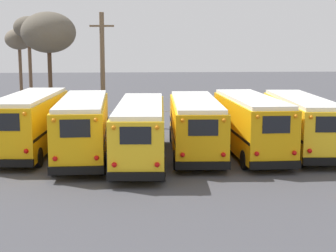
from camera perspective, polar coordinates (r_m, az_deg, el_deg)
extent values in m
plane|color=#424247|center=(27.90, 0.02, -3.29)|extent=(160.00, 160.00, 0.00)
cube|color=#EAAA0F|center=(29.22, -14.95, 0.35)|extent=(2.93, 9.35, 2.71)
cube|color=white|center=(29.04, -15.07, 3.18)|extent=(2.72, 8.97, 0.20)
cube|color=black|center=(25.03, -17.43, -3.95)|extent=(2.49, 0.33, 0.36)
cube|color=black|center=(24.71, -17.62, 0.40)|extent=(1.34, 0.10, 0.81)
sphere|color=red|center=(24.66, -15.46, -2.71)|extent=(0.22, 0.22, 0.22)
sphere|color=orange|center=(24.37, -15.64, 1.30)|extent=(0.18, 0.18, 0.18)
cube|color=black|center=(29.58, -17.25, -0.05)|extent=(0.51, 9.03, 0.14)
cube|color=black|center=(28.98, -12.58, -0.04)|extent=(0.51, 9.03, 0.14)
cylinder|color=black|center=(32.86, -15.39, -0.85)|extent=(0.33, 0.99, 0.98)
cylinder|color=black|center=(32.36, -11.49, -0.85)|extent=(0.33, 0.99, 0.98)
cylinder|color=black|center=(26.01, -14.18, -3.40)|extent=(0.33, 0.99, 0.98)
cube|color=#EAAA0F|center=(27.29, -9.38, -0.11)|extent=(2.62, 9.64, 2.61)
cube|color=white|center=(27.10, -9.46, 2.83)|extent=(2.42, 9.25, 0.20)
cube|color=black|center=(22.79, -10.14, -4.87)|extent=(2.42, 0.26, 0.36)
cube|color=black|center=(22.45, -10.26, -0.27)|extent=(1.30, 0.06, 0.78)
sphere|color=red|center=(22.75, -12.41, -3.57)|extent=(0.22, 0.22, 0.22)
sphere|color=orange|center=(22.45, -12.56, 0.61)|extent=(0.18, 0.18, 0.18)
sphere|color=red|center=(22.60, -7.93, -3.53)|extent=(0.22, 0.22, 0.22)
sphere|color=orange|center=(22.29, -8.02, 0.68)|extent=(0.18, 0.18, 0.18)
cube|color=black|center=(27.43, -11.87, -0.55)|extent=(0.27, 9.39, 0.14)
cube|color=black|center=(27.26, -6.86, -0.48)|extent=(0.27, 9.39, 0.14)
cylinder|color=black|center=(31.01, -10.93, -1.20)|extent=(0.31, 1.06, 1.06)
cylinder|color=black|center=(30.87, -6.84, -1.14)|extent=(0.31, 1.06, 1.06)
cylinder|color=black|center=(24.21, -12.49, -4.16)|extent=(0.31, 1.06, 1.06)
cylinder|color=black|center=(24.03, -7.24, -4.12)|extent=(0.31, 1.06, 1.06)
cube|color=yellow|center=(26.40, -3.06, -0.49)|extent=(2.93, 10.50, 2.45)
cube|color=white|center=(26.21, -3.08, 2.37)|extent=(2.72, 10.07, 0.20)
cube|color=black|center=(21.51, -3.59, -5.59)|extent=(2.42, 0.33, 0.36)
cube|color=black|center=(21.16, -3.63, -1.06)|extent=(1.30, 0.10, 0.74)
sphere|color=red|center=(21.44, -5.98, -4.31)|extent=(0.22, 0.22, 0.22)
sphere|color=orange|center=(21.13, -6.05, -0.20)|extent=(0.18, 0.18, 0.18)
sphere|color=red|center=(21.35, -1.21, -4.31)|extent=(0.22, 0.22, 0.22)
sphere|color=orange|center=(21.04, -1.23, -0.19)|extent=(0.18, 0.18, 0.18)
cube|color=black|center=(26.50, -5.64, -0.89)|extent=(0.58, 10.16, 0.14)
cube|color=black|center=(26.41, -0.46, -0.88)|extent=(0.58, 10.16, 0.14)
cylinder|color=black|center=(30.47, -4.83, -1.24)|extent=(0.34, 1.07, 1.06)
cylinder|color=black|center=(30.39, -0.67, -1.24)|extent=(0.34, 1.07, 1.06)
cylinder|color=black|center=(22.89, -6.19, -4.77)|extent=(0.34, 1.07, 1.06)
cylinder|color=black|center=(22.78, -0.64, -4.78)|extent=(0.34, 1.07, 1.06)
cube|color=#E5A00C|center=(28.07, 3.02, 0.05)|extent=(2.91, 9.80, 2.48)
cube|color=white|center=(27.89, 3.04, 2.77)|extent=(2.70, 9.40, 0.20)
cube|color=black|center=(23.50, 3.88, -4.39)|extent=(2.53, 0.31, 0.36)
cube|color=black|center=(23.18, 3.93, -0.19)|extent=(1.36, 0.09, 0.74)
sphere|color=red|center=(23.32, 1.62, -3.22)|extent=(0.22, 0.22, 0.22)
sphere|color=orange|center=(23.03, 1.64, 0.62)|extent=(0.18, 0.18, 0.18)
sphere|color=red|center=(23.48, 6.16, -3.18)|extent=(0.22, 0.22, 0.22)
sphere|color=orange|center=(23.20, 6.23, 0.63)|extent=(0.18, 0.18, 0.18)
cube|color=black|center=(28.04, 0.47, -0.33)|extent=(0.45, 9.49, 0.14)
cube|color=black|center=(28.22, 5.55, -0.31)|extent=(0.45, 9.49, 0.14)
cylinder|color=black|center=(31.69, 0.44, -0.89)|extent=(0.32, 0.98, 0.96)
cylinder|color=black|center=(31.84, 4.61, -0.87)|extent=(0.32, 0.98, 0.96)
cylinder|color=black|center=(24.74, 0.93, -3.77)|extent=(0.32, 0.98, 0.96)
cylinder|color=black|center=(24.94, 6.26, -3.72)|extent=(0.32, 0.98, 0.96)
cube|color=#E5A00C|center=(28.28, 9.13, 0.16)|extent=(2.57, 9.30, 2.64)
cube|color=white|center=(28.10, 9.20, 3.03)|extent=(2.37, 8.93, 0.20)
cube|color=black|center=(24.10, 11.80, -4.26)|extent=(2.39, 0.26, 0.36)
cube|color=black|center=(23.76, 11.93, 0.14)|extent=(1.29, 0.06, 0.79)
sphere|color=red|center=(23.73, 9.82, -3.05)|extent=(0.22, 0.22, 0.22)
sphere|color=orange|center=(23.43, 9.93, 1.01)|extent=(0.18, 0.18, 0.18)
sphere|color=red|center=(24.24, 13.84, -2.93)|extent=(0.22, 0.22, 0.22)
sphere|color=orange|center=(23.95, 13.99, 1.05)|extent=(0.18, 0.18, 0.18)
cube|color=black|center=(28.05, 6.77, -0.27)|extent=(0.24, 9.06, 0.14)
cube|color=black|center=(28.63, 11.41, -0.20)|extent=(0.24, 9.06, 0.14)
cylinder|color=black|center=(31.44, 5.65, -1.05)|extent=(0.30, 0.94, 0.93)
cylinder|color=black|center=(31.92, 9.50, -0.98)|extent=(0.30, 0.94, 0.93)
cylinder|color=black|center=(25.08, 8.51, -3.73)|extent=(0.30, 0.94, 0.93)
cylinder|color=black|center=(25.68, 13.26, -3.57)|extent=(0.30, 0.94, 0.93)
cube|color=yellow|center=(29.69, 14.50, 0.33)|extent=(2.83, 9.76, 2.49)
cube|color=white|center=(29.52, 14.60, 2.91)|extent=(2.62, 9.37, 0.20)
cube|color=black|center=(25.31, 17.27, -3.77)|extent=(2.36, 0.33, 0.36)
cube|color=black|center=(25.01, 17.44, 0.17)|extent=(1.27, 0.10, 0.75)
sphere|color=red|center=(24.94, 15.44, -2.68)|extent=(0.22, 0.22, 0.22)
sphere|color=orange|center=(24.67, 15.59, 0.93)|extent=(0.18, 0.18, 0.18)
cube|color=black|center=(29.44, 12.29, -0.04)|extent=(0.54, 9.44, 0.14)
cube|color=black|center=(30.05, 16.63, -0.03)|extent=(0.54, 9.44, 0.14)
cylinder|color=black|center=(33.00, 11.03, -0.61)|extent=(0.33, 1.03, 1.02)
cylinder|color=black|center=(33.50, 14.63, -0.59)|extent=(0.33, 1.03, 1.02)
cylinder|color=black|center=(26.27, 14.14, -3.22)|extent=(0.33, 1.03, 1.02)
cylinder|color=brown|center=(38.79, -7.26, 6.31)|extent=(0.35, 0.35, 8.25)
cube|color=brown|center=(38.77, -7.36, 10.94)|extent=(1.80, 0.14, 0.14)
cylinder|color=#473323|center=(40.84, -12.90, 4.48)|extent=(0.31, 0.31, 5.68)
ellipsoid|color=#5B5447|center=(40.72, -13.10, 10.07)|extent=(4.14, 4.14, 3.10)
cylinder|color=brown|center=(44.11, -14.99, 5.34)|extent=(0.28, 0.28, 6.61)
ellipsoid|color=#5B5447|center=(44.05, -15.20, 10.50)|extent=(2.42, 2.42, 1.82)
cylinder|color=brown|center=(46.53, -15.98, 4.92)|extent=(0.28, 0.28, 5.70)
ellipsoid|color=#6B6051|center=(46.42, -16.17, 9.24)|extent=(2.41, 2.41, 1.81)
cylinder|color=#939399|center=(36.00, -15.18, 0.36)|extent=(0.06, 0.06, 1.40)
cylinder|color=#939399|center=(35.59, -11.15, 0.40)|extent=(0.06, 0.06, 1.40)
cylinder|color=#939399|center=(35.35, -7.04, 0.45)|extent=(0.06, 0.06, 1.40)
cylinder|color=#939399|center=(35.30, -2.90, 0.50)|extent=(0.06, 0.06, 1.40)
cylinder|color=#939399|center=(35.44, 1.23, 0.54)|extent=(0.06, 0.06, 1.40)
cylinder|color=#939399|center=(35.75, 5.31, 0.58)|extent=(0.06, 0.06, 1.40)
cylinder|color=#939399|center=(36.24, 9.30, 0.61)|extent=(0.06, 0.06, 1.40)
cylinder|color=#939399|center=(36.91, 13.16, 0.65)|extent=(0.06, 0.06, 1.40)
cylinder|color=#939399|center=(37.73, 16.87, 0.67)|extent=(0.06, 0.06, 1.40)
cylinder|color=#939399|center=(35.25, -0.83, 1.64)|extent=(22.97, 0.04, 0.04)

